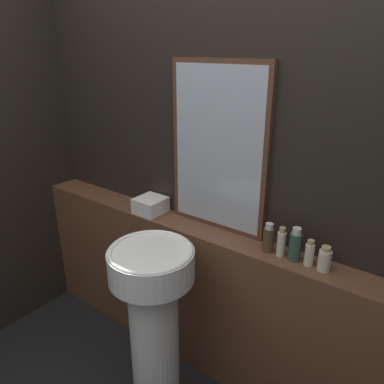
{
  "coord_description": "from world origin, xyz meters",
  "views": [
    {
      "loc": [
        0.99,
        -0.2,
        1.82
      ],
      "look_at": [
        -0.05,
        1.18,
        1.14
      ],
      "focal_mm": 35.0,
      "sensor_mm": 36.0,
      "label": 1
    }
  ],
  "objects": [
    {
      "name": "vanity_counter",
      "position": [
        0.0,
        1.28,
        0.45
      ],
      "size": [
        2.57,
        0.19,
        0.89
      ],
      "color": "brown",
      "rests_on": "ground_plane"
    },
    {
      "name": "shampoo_bottle",
      "position": [
        0.33,
        1.28,
        0.96
      ],
      "size": [
        0.05,
        0.05,
        0.15
      ],
      "color": "#4C3823",
      "rests_on": "vanity_counter"
    },
    {
      "name": "wall_back",
      "position": [
        0.0,
        1.4,
        1.25
      ],
      "size": [
        8.0,
        0.06,
        2.5
      ],
      "color": "black",
      "rests_on": "ground_plane"
    },
    {
      "name": "body_wash_bottle",
      "position": [
        0.53,
        1.28,
        0.95
      ],
      "size": [
        0.04,
        0.04,
        0.13
      ],
      "color": "beige",
      "rests_on": "vanity_counter"
    },
    {
      "name": "hand_soap_bottle",
      "position": [
        0.6,
        1.28,
        0.95
      ],
      "size": [
        0.06,
        0.06,
        0.12
      ],
      "color": "beige",
      "rests_on": "vanity_counter"
    },
    {
      "name": "conditioner_bottle",
      "position": [
        0.4,
        1.28,
        0.96
      ],
      "size": [
        0.04,
        0.04,
        0.15
      ],
      "color": "beige",
      "rests_on": "vanity_counter"
    },
    {
      "name": "mirror",
      "position": [
        -0.01,
        1.35,
        1.33
      ],
      "size": [
        0.56,
        0.03,
        0.87
      ],
      "color": "#563323",
      "rests_on": "vanity_counter"
    },
    {
      "name": "lotion_bottle",
      "position": [
        0.47,
        1.28,
        0.97
      ],
      "size": [
        0.05,
        0.05,
        0.16
      ],
      "color": "#2D4C3D",
      "rests_on": "vanity_counter"
    },
    {
      "name": "towel_stack",
      "position": [
        -0.43,
        1.28,
        0.94
      ],
      "size": [
        0.16,
        0.17,
        0.09
      ],
      "color": "white",
      "rests_on": "vanity_counter"
    },
    {
      "name": "pedestal_sink",
      "position": [
        -0.05,
        0.87,
        0.58
      ],
      "size": [
        0.4,
        0.4,
        0.96
      ],
      "color": "white",
      "rests_on": "ground_plane"
    }
  ]
}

